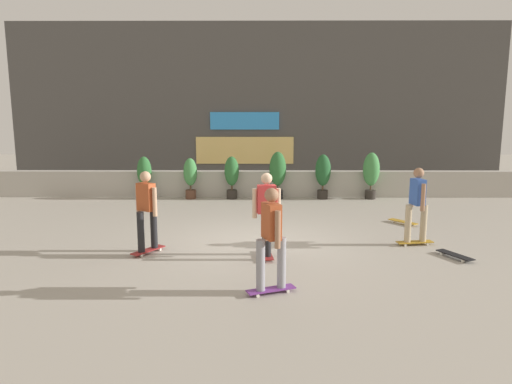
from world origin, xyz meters
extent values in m
plane|color=#A8A093|center=(0.00, 0.00, 0.00)|extent=(48.00, 48.00, 0.00)
cube|color=#B2ADA3|center=(0.00, 6.00, 0.45)|extent=(18.00, 0.40, 0.90)
cube|color=#4C4947|center=(0.00, 10.00, 3.25)|extent=(20.00, 2.00, 6.50)
cube|color=#3399F2|center=(-0.51, 8.96, 2.60)|extent=(2.80, 0.08, 0.70)
cube|color=#F2CC72|center=(-0.51, 8.97, 1.40)|extent=(4.00, 0.06, 1.10)
cylinder|color=black|center=(-3.82, 5.55, 0.15)|extent=(0.36, 0.36, 0.30)
cylinder|color=brown|center=(-3.82, 5.55, 0.38)|extent=(0.06, 0.06, 0.15)
ellipsoid|color=#2D6B33|center=(-3.82, 5.55, 0.94)|extent=(0.48, 0.48, 0.99)
cylinder|color=brown|center=(-2.26, 5.55, 0.15)|extent=(0.36, 0.36, 0.30)
cylinder|color=brown|center=(-2.26, 5.55, 0.38)|extent=(0.06, 0.06, 0.15)
ellipsoid|color=#428C47|center=(-2.26, 5.55, 0.92)|extent=(0.46, 0.46, 0.94)
cylinder|color=#2D2823|center=(-0.85, 5.55, 0.15)|extent=(0.36, 0.36, 0.30)
cylinder|color=brown|center=(-0.85, 5.55, 0.38)|extent=(0.06, 0.06, 0.15)
ellipsoid|color=#2D6B33|center=(-0.85, 5.55, 0.95)|extent=(0.49, 0.49, 1.00)
cylinder|color=black|center=(0.71, 5.55, 0.15)|extent=(0.36, 0.36, 0.30)
cylinder|color=brown|center=(0.71, 5.55, 0.38)|extent=(0.06, 0.06, 0.15)
ellipsoid|color=#2D6B33|center=(0.71, 5.55, 1.03)|extent=(0.56, 0.56, 1.15)
cylinder|color=#2D2823|center=(2.24, 5.55, 0.15)|extent=(0.36, 0.36, 0.30)
cylinder|color=brown|center=(2.24, 5.55, 0.38)|extent=(0.06, 0.06, 0.15)
ellipsoid|color=#235B2D|center=(2.24, 5.55, 0.98)|extent=(0.52, 0.52, 1.06)
cylinder|color=#2D2823|center=(3.87, 5.55, 0.15)|extent=(0.36, 0.36, 0.30)
cylinder|color=brown|center=(3.87, 5.55, 0.38)|extent=(0.06, 0.06, 0.15)
ellipsoid|color=#428C47|center=(3.87, 5.55, 1.01)|extent=(0.55, 0.55, 1.13)
cube|color=maroon|center=(-2.20, -0.78, 0.07)|extent=(0.60, 0.78, 0.02)
cylinder|color=silver|center=(-2.13, -0.52, 0.03)|extent=(0.06, 0.06, 0.06)
cylinder|color=silver|center=(-2.00, -0.61, 0.03)|extent=(0.06, 0.06, 0.06)
cylinder|color=silver|center=(-2.41, -0.96, 0.03)|extent=(0.06, 0.06, 0.06)
cylinder|color=silver|center=(-2.27, -1.05, 0.03)|extent=(0.06, 0.06, 0.06)
cylinder|color=black|center=(-2.11, -0.63, 0.49)|extent=(0.14, 0.14, 0.82)
cylinder|color=black|center=(-2.30, -0.94, 0.49)|extent=(0.14, 0.14, 0.82)
cube|color=#B24C26|center=(-2.20, -0.78, 1.18)|extent=(0.41, 0.36, 0.56)
sphere|color=tan|center=(-2.20, -0.78, 1.59)|extent=(0.22, 0.22, 0.22)
cylinder|color=tan|center=(-2.40, -0.66, 1.10)|extent=(0.09, 0.09, 0.58)
cylinder|color=tan|center=(-2.00, -0.91, 1.10)|extent=(0.09, 0.09, 0.58)
cube|color=maroon|center=(0.22, -1.03, 0.07)|extent=(0.28, 0.82, 0.02)
cylinder|color=silver|center=(0.12, -0.78, 0.03)|extent=(0.04, 0.06, 0.06)
cylinder|color=silver|center=(0.27, -0.77, 0.03)|extent=(0.04, 0.06, 0.06)
cylinder|color=silver|center=(0.17, -1.30, 0.03)|extent=(0.04, 0.06, 0.06)
cylinder|color=silver|center=(0.33, -1.28, 0.03)|extent=(0.04, 0.06, 0.06)
cylinder|color=black|center=(0.20, -0.86, 0.49)|extent=(0.14, 0.14, 0.82)
cylinder|color=black|center=(0.24, -1.21, 0.49)|extent=(0.14, 0.14, 0.82)
cube|color=red|center=(0.22, -1.03, 1.18)|extent=(0.38, 0.24, 0.56)
sphere|color=beige|center=(0.22, -1.03, 1.59)|extent=(0.22, 0.22, 0.22)
cylinder|color=beige|center=(-0.01, -1.06, 1.10)|extent=(0.09, 0.09, 0.58)
cylinder|color=beige|center=(0.46, -1.01, 1.10)|extent=(0.09, 0.09, 0.58)
cube|color=#BF8C26|center=(3.49, -0.14, 0.07)|extent=(0.82, 0.33, 0.02)
cylinder|color=silver|center=(3.73, -0.02, 0.03)|extent=(0.06, 0.04, 0.06)
cylinder|color=silver|center=(3.75, -0.17, 0.03)|extent=(0.06, 0.04, 0.06)
cylinder|color=silver|center=(3.22, -0.10, 0.03)|extent=(0.06, 0.04, 0.06)
cylinder|color=silver|center=(3.24, -0.26, 0.03)|extent=(0.06, 0.04, 0.06)
cylinder|color=tan|center=(3.66, -0.11, 0.49)|extent=(0.14, 0.14, 0.82)
cylinder|color=tan|center=(3.31, -0.17, 0.49)|extent=(0.14, 0.14, 0.82)
cube|color=#3359B2|center=(3.49, -0.14, 1.18)|extent=(0.25, 0.39, 0.56)
sphere|color=#9E7051|center=(3.49, -0.14, 1.59)|extent=(0.22, 0.22, 0.22)
cylinder|color=#9E7051|center=(3.45, 0.09, 1.10)|extent=(0.09, 0.09, 0.58)
cylinder|color=#9E7051|center=(3.52, -0.37, 1.10)|extent=(0.09, 0.09, 0.58)
cube|color=#72338C|center=(0.27, -2.93, 0.07)|extent=(0.82, 0.49, 0.02)
cylinder|color=silver|center=(0.06, -3.10, 0.03)|extent=(0.06, 0.05, 0.06)
cylinder|color=silver|center=(0.00, -2.95, 0.03)|extent=(0.06, 0.05, 0.06)
cylinder|color=silver|center=(0.54, -2.91, 0.03)|extent=(0.06, 0.05, 0.06)
cylinder|color=silver|center=(0.48, -2.76, 0.03)|extent=(0.06, 0.05, 0.06)
cylinder|color=gray|center=(0.10, -3.00, 0.49)|extent=(0.14, 0.14, 0.82)
cylinder|color=gray|center=(0.43, -2.86, 0.49)|extent=(0.14, 0.14, 0.82)
cube|color=#B24C26|center=(0.27, -2.93, 1.18)|extent=(0.32, 0.41, 0.56)
sphere|color=#9E7051|center=(0.27, -2.93, 1.59)|extent=(0.22, 0.22, 0.22)
cylinder|color=#9E7051|center=(0.36, -3.15, 1.10)|extent=(0.09, 0.09, 0.58)
cylinder|color=#9E7051|center=(0.18, -2.71, 1.10)|extent=(0.09, 0.09, 0.58)
cube|color=#BF8C26|center=(3.84, 1.83, 0.07)|extent=(0.64, 0.76, 0.02)
cylinder|color=silver|center=(4.06, 1.67, 0.03)|extent=(0.06, 0.06, 0.06)
cylinder|color=silver|center=(3.93, 1.58, 0.03)|extent=(0.06, 0.06, 0.06)
cylinder|color=silver|center=(3.75, 2.09, 0.03)|extent=(0.06, 0.06, 0.06)
cylinder|color=silver|center=(3.62, 1.99, 0.03)|extent=(0.06, 0.06, 0.06)
cube|color=black|center=(3.97, -1.08, 0.07)|extent=(0.52, 0.81, 0.02)
cylinder|color=silver|center=(3.78, -0.87, 0.03)|extent=(0.05, 0.06, 0.06)
cylinder|color=silver|center=(3.93, -0.81, 0.03)|extent=(0.05, 0.06, 0.06)
cylinder|color=silver|center=(4.00, -1.35, 0.03)|extent=(0.05, 0.06, 0.06)
cylinder|color=silver|center=(4.15, -1.28, 0.03)|extent=(0.05, 0.06, 0.06)
camera|label=1|loc=(0.07, -9.85, 2.78)|focal=32.13mm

